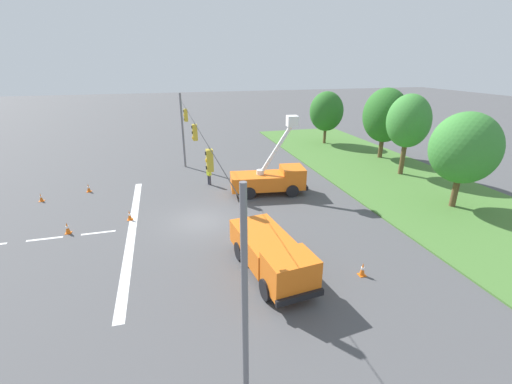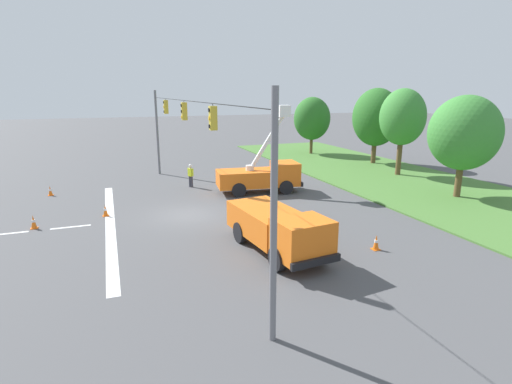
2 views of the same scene
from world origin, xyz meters
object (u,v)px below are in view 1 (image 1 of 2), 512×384
traffic_cone_mid_left (88,188)px  traffic_cone_mid_right (41,197)px  traffic_cone_foreground_right (67,228)px  traffic_cone_near_bucket (363,269)px  utility_truck_bucket_lift (271,178)px  traffic_cone_lane_edge_a (130,215)px  tree_west (385,115)px  tree_centre (408,121)px  road_worker (209,174)px  tree_east (465,148)px  tree_far_west (326,111)px  utility_truck_support_near (271,253)px

traffic_cone_mid_left → traffic_cone_mid_right: size_ratio=1.09×
traffic_cone_foreground_right → traffic_cone_near_bucket: size_ratio=1.03×
utility_truck_bucket_lift → traffic_cone_lane_edge_a: bearing=-78.0°
traffic_cone_mid_left → traffic_cone_near_bucket: (16.20, 15.25, 0.01)m
tree_west → tree_centre: (5.63, -1.57, 0.36)m
traffic_cone_mid_left → utility_truck_bucket_lift: bearing=73.7°
road_worker → traffic_cone_mid_left: (-0.87, -9.75, -0.66)m
tree_west → tree_east: tree_west is taller
tree_far_west → road_worker: tree_far_west is taller
utility_truck_support_near → traffic_cone_foreground_right: size_ratio=8.73×
tree_centre → traffic_cone_mid_left: size_ratio=10.55×
traffic_cone_foreground_right → traffic_cone_mid_left: traffic_cone_foreground_right is taller
tree_centre → utility_truck_bucket_lift: (1.38, -13.19, -3.69)m
tree_east → traffic_cone_foreground_right: 26.64m
traffic_cone_near_bucket → traffic_cone_mid_right: bearing=-129.2°
tree_west → tree_centre: bearing=-15.6°
tree_centre → tree_west: bearing=164.4°
tree_far_west → tree_east: (21.14, 0.01, 0.32)m
tree_west → utility_truck_support_near: tree_west is taller
traffic_cone_foreground_right → traffic_cone_mid_right: 6.98m
utility_truck_support_near → road_worker: (-13.97, -1.17, -0.15)m
tree_far_west → tree_west: (7.95, 2.82, 0.53)m
tree_centre → traffic_cone_near_bucket: size_ratio=10.31×
road_worker → traffic_cone_mid_left: road_worker is taller
traffic_cone_foreground_right → traffic_cone_lane_edge_a: bearing=105.9°
utility_truck_bucket_lift → traffic_cone_mid_left: bearing=-106.3°
utility_truck_bucket_lift → traffic_cone_mid_left: size_ratio=8.89×
traffic_cone_mid_right → traffic_cone_near_bucket: size_ratio=0.90×
traffic_cone_foreground_right → traffic_cone_near_bucket: 17.55m
tree_west → tree_east: bearing=-12.0°
road_worker → traffic_cone_near_bucket: road_worker is taller
tree_centre → utility_truck_bucket_lift: size_ratio=1.19×
traffic_cone_mid_left → tree_east: bearing=68.4°
tree_centre → road_worker: bearing=-96.2°
utility_truck_support_near → traffic_cone_mid_right: 19.58m
traffic_cone_foreground_right → traffic_cone_mid_right: bearing=-153.0°
tree_centre → traffic_cone_mid_left: tree_centre is taller
tree_centre → traffic_cone_mid_left: bearing=-95.8°
utility_truck_support_near → traffic_cone_foreground_right: (-7.38, -10.89, -0.78)m
tree_west → utility_truck_bucket_lift: (7.01, -14.77, -3.33)m
tree_east → utility_truck_bucket_lift: 13.81m
tree_west → tree_centre: tree_west is taller
tree_east → traffic_cone_lane_edge_a: size_ratio=9.93×
traffic_cone_mid_right → traffic_cone_foreground_right: bearing=27.0°
traffic_cone_foreground_right → road_worker: bearing=124.1°
traffic_cone_near_bucket → tree_far_west: bearing=157.9°
tree_west → tree_east: size_ratio=1.08×
tree_centre → traffic_cone_near_bucket: bearing=-42.3°
traffic_cone_foreground_right → traffic_cone_near_bucket: bearing=60.1°
traffic_cone_near_bucket → utility_truck_bucket_lift: bearing=-175.3°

